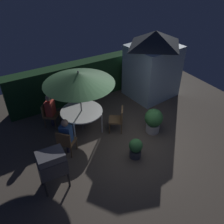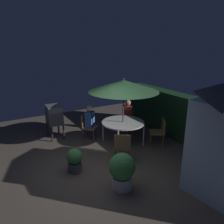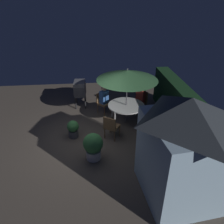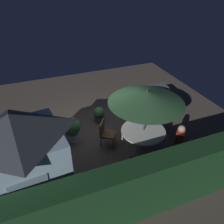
{
  "view_description": "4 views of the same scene",
  "coord_description": "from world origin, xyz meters",
  "views": [
    {
      "loc": [
        -3.51,
        -4.7,
        5.34
      ],
      "look_at": [
        -0.32,
        0.68,
        0.99
      ],
      "focal_mm": 38.32,
      "sensor_mm": 36.0,
      "label": 1
    },
    {
      "loc": [
        4.72,
        -2.25,
        3.27
      ],
      "look_at": [
        -0.83,
        0.98,
        1.27
      ],
      "focal_mm": 35.05,
      "sensor_mm": 36.0,
      "label": 2
    },
    {
      "loc": [
        6.31,
        0.24,
        4.61
      ],
      "look_at": [
        -0.19,
        0.88,
        0.96
      ],
      "focal_mm": 34.35,
      "sensor_mm": 36.0,
      "label": 3
    },
    {
      "loc": [
        1.98,
        6.42,
        5.15
      ],
      "look_at": [
        -0.33,
        0.54,
        1.06
      ],
      "focal_mm": 35.89,
      "sensor_mm": 36.0,
      "label": 4
    }
  ],
  "objects": [
    {
      "name": "person_in_blue",
      "position": [
        -1.9,
        0.7,
        0.78
      ],
      "size": [
        0.41,
        0.41,
        1.26
      ],
      "color": "#3866B2",
      "rests_on": "ground"
    },
    {
      "name": "potted_plant_by_shed",
      "position": [
        1.02,
        0.18,
        0.49
      ],
      "size": [
        0.62,
        0.62,
        0.89
      ],
      "color": "silver",
      "rests_on": "ground"
    },
    {
      "name": "ground_plane",
      "position": [
        0.0,
        0.0,
        0.0
      ],
      "size": [
        11.0,
        11.0,
        0.0
      ],
      "primitive_type": "plane",
      "color": "brown"
    },
    {
      "name": "patio_umbrella",
      "position": [
        -1.02,
        1.52,
        2.0
      ],
      "size": [
        2.26,
        2.26,
        2.25
      ],
      "color": "#4C4C51",
      "rests_on": "ground"
    },
    {
      "name": "chair_toward_hedge",
      "position": [
        0.01,
        0.83,
        0.52
      ],
      "size": [
        0.64,
        0.64,
        0.9
      ],
      "color": "olive",
      "rests_on": "ground"
    },
    {
      "name": "garden_shed",
      "position": [
        2.54,
        2.27,
        1.39
      ],
      "size": [
        2.15,
        1.95,
        2.74
      ],
      "color": "#9EBCD1",
      "rests_on": "ground"
    },
    {
      "name": "hedge_backdrop",
      "position": [
        0.0,
        3.5,
        0.8
      ],
      "size": [
        6.25,
        0.56,
        1.6
      ],
      "color": "#193D1E",
      "rests_on": "ground"
    },
    {
      "name": "bbq_grill",
      "position": [
        -2.68,
        -0.33,
        0.85
      ],
      "size": [
        0.73,
        0.54,
        1.2
      ],
      "color": "#47474C",
      "rests_on": "ground"
    },
    {
      "name": "chair_far_side",
      "position": [
        -1.96,
        0.65,
        0.52
      ],
      "size": [
        0.65,
        0.65,
        0.9
      ],
      "color": "olive",
      "rests_on": "ground"
    },
    {
      "name": "chair_toward_house",
      "position": [
        -0.33,
        2.52,
        0.52
      ],
      "size": [
        0.64,
        0.64,
        0.9
      ],
      "color": "olive",
      "rests_on": "ground"
    },
    {
      "name": "person_in_red",
      "position": [
        -1.86,
        2.27,
        0.78
      ],
      "size": [
        0.41,
        0.41,
        1.26
      ],
      "color": "#CC3D33",
      "rests_on": "ground"
    },
    {
      "name": "potted_plant_by_grill",
      "position": [
        -0.21,
        -0.52,
        0.35
      ],
      "size": [
        0.42,
        0.42,
        0.66
      ],
      "color": "#4C4C51",
      "rests_on": "ground"
    },
    {
      "name": "chair_near_shed",
      "position": [
        -1.92,
        2.33,
        0.52
      ],
      "size": [
        0.65,
        0.65,
        0.9
      ],
      "color": "olive",
      "rests_on": "ground"
    },
    {
      "name": "patio_table",
      "position": [
        -1.02,
        1.52,
        0.73
      ],
      "size": [
        1.42,
        1.42,
        0.79
      ],
      "color": "white",
      "rests_on": "ground"
    }
  ]
}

